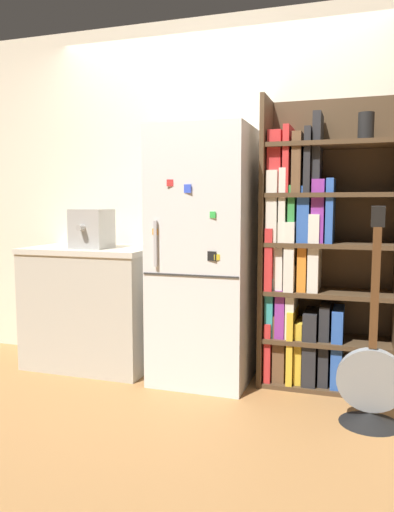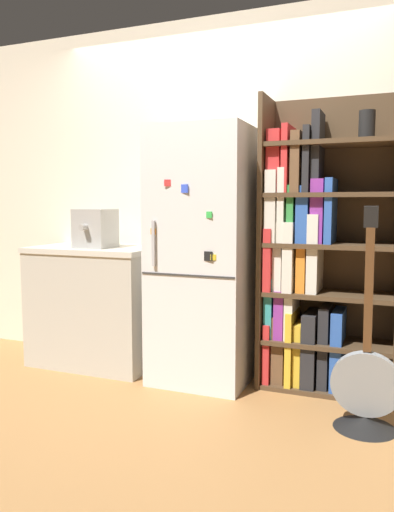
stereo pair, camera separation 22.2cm
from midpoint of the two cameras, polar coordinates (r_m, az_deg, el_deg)
ground_plane at (r=3.54m, az=-1.85°, el=-14.61°), size 16.00×16.00×0.00m
wall_back at (r=3.76m, az=0.58°, el=6.83°), size 8.00×0.05×2.60m
refrigerator at (r=3.47m, az=-1.05°, el=-0.03°), size 0.66×0.62×1.76m
bookshelf at (r=3.44m, az=11.19°, el=-0.18°), size 0.89×0.38×1.95m
kitchen_counter at (r=3.94m, az=-13.53°, el=-5.67°), size 0.97×0.58×0.92m
espresso_machine at (r=3.81m, az=-13.57°, el=3.05°), size 0.26×0.31×0.29m
guitar at (r=3.05m, az=17.23°, el=-14.86°), size 0.38×0.35×1.23m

